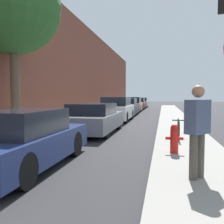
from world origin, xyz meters
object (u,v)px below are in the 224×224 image
(parked_car_champagne, at_px, (133,105))
(bicycle, at_px, (178,129))
(parked_car_red, at_px, (138,104))
(parked_car_silver, at_px, (141,103))
(fire_hydrant, at_px, (174,138))
(parked_car_navy, at_px, (21,140))
(parked_car_white, at_px, (117,110))
(street_tree_near, at_px, (13,7))
(parked_car_black, at_px, (126,107))
(pedestrian, at_px, (197,127))
(parked_car_grey, at_px, (94,119))

(parked_car_champagne, height_order, bicycle, parked_car_champagne)
(parked_car_red, relative_size, parked_car_silver, 0.94)
(fire_hydrant, bearing_deg, parked_car_navy, -153.74)
(parked_car_silver, distance_m, fire_hydrant, 29.86)
(parked_car_white, bearing_deg, parked_car_navy, -90.92)
(street_tree_near, bearing_deg, parked_car_white, 71.23)
(parked_car_red, distance_m, parked_car_silver, 5.29)
(parked_car_black, height_order, fire_hydrant, parked_car_black)
(street_tree_near, bearing_deg, parked_car_red, 83.80)
(pedestrian, bearing_deg, parked_car_black, 52.72)
(parked_car_silver, height_order, street_tree_near, street_tree_near)
(parked_car_red, bearing_deg, fire_hydrant, -82.24)
(parked_car_navy, height_order, parked_car_grey, parked_car_navy)
(parked_car_silver, bearing_deg, parked_car_navy, -90.01)
(pedestrian, bearing_deg, fire_hydrant, 48.79)
(parked_car_grey, relative_size, street_tree_near, 0.69)
(parked_car_black, height_order, bicycle, parked_car_black)
(parked_car_grey, bearing_deg, parked_car_champagne, 90.30)
(parked_car_grey, xyz_separation_m, parked_car_black, (-0.07, 10.41, 0.04))
(parked_car_navy, distance_m, parked_car_silver, 31.35)
(parked_car_white, xyz_separation_m, parked_car_champagne, (-0.11, 9.73, -0.03))
(parked_car_red, xyz_separation_m, parked_car_silver, (-0.08, 5.29, 0.03))
(parked_car_white, distance_m, parked_car_red, 15.00)
(parked_car_black, distance_m, parked_car_silver, 15.35)
(parked_car_navy, xyz_separation_m, parked_car_black, (0.07, 16.00, 0.05))
(parked_car_champagne, distance_m, bicycle, 17.12)
(parked_car_black, bearing_deg, parked_car_champagne, 90.08)
(fire_hydrant, bearing_deg, parked_car_red, 97.76)
(parked_car_white, xyz_separation_m, bicycle, (3.47, -7.01, -0.27))
(parked_car_red, height_order, street_tree_near, street_tree_near)
(parked_car_red, bearing_deg, parked_car_silver, 90.82)
(parked_car_black, bearing_deg, parked_car_red, 89.94)
(parked_car_white, relative_size, street_tree_near, 0.68)
(parked_car_white, relative_size, parked_car_red, 1.10)
(parked_car_white, distance_m, fire_hydrant, 9.92)
(fire_hydrant, bearing_deg, pedestrian, -81.38)
(parked_car_grey, height_order, parked_car_black, parked_car_black)
(parked_car_grey, relative_size, parked_car_champagne, 1.09)
(parked_car_navy, xyz_separation_m, fire_hydrant, (3.41, 1.68, -0.12))
(parked_car_navy, height_order, street_tree_near, street_tree_near)
(parked_car_red, bearing_deg, parked_car_grey, -89.83)
(parked_car_white, relative_size, bicycle, 2.68)
(parked_car_champagne, xyz_separation_m, bicycle, (3.58, -16.74, -0.24))
(parked_car_silver, bearing_deg, parked_car_red, -89.18)
(parked_car_navy, bearing_deg, pedestrian, -5.97)
(parked_car_champagne, bearing_deg, parked_car_white, -89.34)
(parked_car_navy, relative_size, parked_car_grey, 0.91)
(parked_car_navy, xyz_separation_m, parked_car_white, (0.18, 11.06, 0.11))
(parked_car_black, bearing_deg, parked_car_white, -88.77)
(parked_car_red, relative_size, street_tree_near, 0.61)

